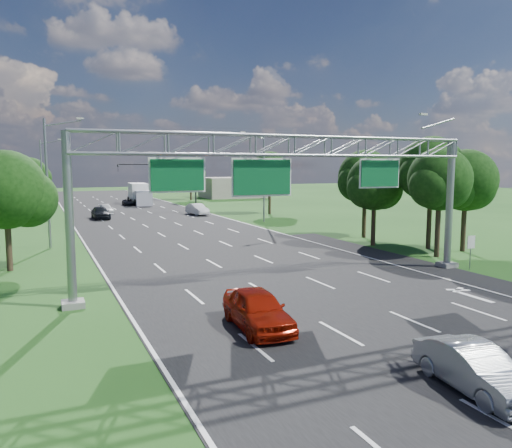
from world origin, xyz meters
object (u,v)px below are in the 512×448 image
red_coupe (257,309)px  box_truck (139,194)px  silver_sedan (475,368)px  traffic_signal (174,173)px  regulatory_sign (471,245)px  sign_gantry (293,157)px

red_coupe → box_truck: bearing=87.1°
silver_sedan → red_coupe: bearing=121.1°
traffic_signal → red_coupe: bearing=-101.4°
silver_sedan → traffic_signal: bearing=89.1°
regulatory_sign → silver_sedan: regulatory_sign is taller
red_coupe → silver_sedan: bearing=-61.4°
sign_gantry → box_truck: sign_gantry is taller
sign_gantry → silver_sedan: sign_gantry is taller
box_truck → regulatory_sign: bearing=-78.0°
red_coupe → traffic_signal: bearing=82.4°
regulatory_sign → silver_sedan: 18.47m
red_coupe → silver_sedan: red_coupe is taller
red_coupe → box_truck: (7.81, 66.10, 0.86)m
sign_gantry → regulatory_sign: (12.07, -1.02, -5.38)m
regulatory_sign → traffic_signal: bearing=95.2°
red_coupe → box_truck: size_ratio=0.50×
sign_gantry → regulatory_sign: sign_gantry is taller
regulatory_sign → red_coupe: (-16.88, -5.13, -0.72)m
traffic_signal → silver_sedan: (-8.48, -66.70, -4.49)m
traffic_signal → red_coupe: size_ratio=2.62×
sign_gantry → regulatory_sign: bearing=-4.8°
box_truck → silver_sedan: bearing=-89.8°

